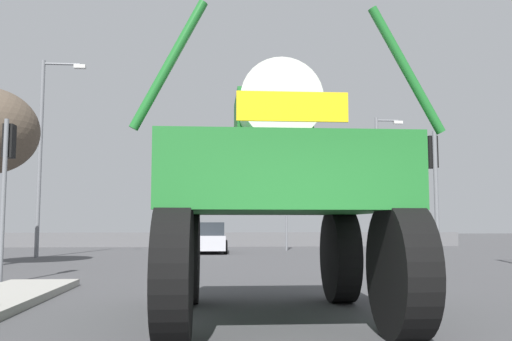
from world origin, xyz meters
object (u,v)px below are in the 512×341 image
(traffic_signal_near_left, at_px, (7,163))
(streetlight_far_right, at_px, (380,176))
(traffic_signal_near_right, at_px, (433,172))
(traffic_signal_far_left, at_px, (286,200))
(sedan_ahead, at_px, (209,238))
(streetlight_far_left, at_px, (43,147))
(oversize_sprayer, at_px, (274,191))

(traffic_signal_near_left, height_order, streetlight_far_right, streetlight_far_right)
(traffic_signal_near_right, relative_size, traffic_signal_far_left, 1.01)
(sedan_ahead, height_order, traffic_signal_far_left, traffic_signal_far_left)
(traffic_signal_near_right, relative_size, streetlight_far_left, 0.44)
(traffic_signal_far_left, height_order, streetlight_far_right, streetlight_far_right)
(sedan_ahead, height_order, streetlight_far_left, streetlight_far_left)
(traffic_signal_near_left, xyz_separation_m, traffic_signal_near_right, (10.79, 0.00, -0.12))
(oversize_sprayer, height_order, streetlight_far_right, streetlight_far_right)
(oversize_sprayer, height_order, sedan_ahead, oversize_sprayer)
(streetlight_far_right, bearing_deg, streetlight_far_left, -162.06)
(sedan_ahead, xyz_separation_m, traffic_signal_far_left, (4.19, 2.21, 2.05))
(sedan_ahead, distance_m, traffic_signal_near_left, 15.08)
(streetlight_far_left, bearing_deg, traffic_signal_near_left, -77.67)
(oversize_sprayer, distance_m, traffic_signal_near_left, 8.20)
(traffic_signal_far_left, relative_size, streetlight_far_right, 0.52)
(sedan_ahead, xyz_separation_m, traffic_signal_near_right, (5.93, -14.10, 2.09))
(sedan_ahead, height_order, streetlight_far_right, streetlight_far_right)
(streetlight_far_left, height_order, streetlight_far_right, streetlight_far_left)
(traffic_signal_near_right, height_order, streetlight_far_right, streetlight_far_right)
(sedan_ahead, relative_size, streetlight_far_left, 0.48)
(oversize_sprayer, xyz_separation_m, streetlight_far_left, (-8.34, 16.16, 2.84))
(oversize_sprayer, distance_m, streetlight_far_left, 18.40)
(oversize_sprayer, relative_size, traffic_signal_near_right, 1.34)
(streetlight_far_right, bearing_deg, traffic_signal_near_left, -131.63)
(oversize_sprayer, xyz_separation_m, streetlight_far_right, (8.24, 21.53, 2.13))
(oversize_sprayer, height_order, streetlight_far_left, streetlight_far_left)
(oversize_sprayer, bearing_deg, streetlight_far_left, 27.40)
(sedan_ahead, distance_m, streetlight_far_left, 8.95)
(traffic_signal_near_left, xyz_separation_m, traffic_signal_far_left, (9.06, 16.31, -0.16))
(oversize_sprayer, height_order, traffic_signal_near_left, oversize_sprayer)
(traffic_signal_near_left, bearing_deg, oversize_sprayer, -42.41)
(traffic_signal_far_left, bearing_deg, sedan_ahead, -152.22)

